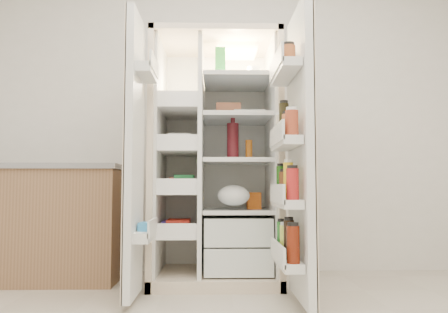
{
  "coord_description": "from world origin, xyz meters",
  "views": [
    {
      "loc": [
        -0.11,
        -1.54,
        0.7
      ],
      "look_at": [
        -0.05,
        1.25,
        0.89
      ],
      "focal_mm": 34.0,
      "sensor_mm": 36.0,
      "label": 1
    }
  ],
  "objects": [
    {
      "name": "wall_back",
      "position": [
        0.0,
        2.0,
        1.35
      ],
      "size": [
        4.0,
        0.02,
        2.7
      ],
      "primitive_type": "cube",
      "color": "silver",
      "rests_on": "floor"
    },
    {
      "name": "freezer_door",
      "position": [
        -0.6,
        1.05,
        0.89
      ],
      "size": [
        0.15,
        0.4,
        1.72
      ],
      "color": "silver",
      "rests_on": "floor"
    },
    {
      "name": "kitchen_counter",
      "position": [
        -1.39,
        1.69,
        0.43
      ],
      "size": [
        1.18,
        0.63,
        0.86
      ],
      "color": "#8A6445",
      "rests_on": "floor"
    },
    {
      "name": "refrigerator",
      "position": [
        -0.08,
        1.65,
        0.74
      ],
      "size": [
        0.92,
        0.7,
        1.8
      ],
      "color": "beige",
      "rests_on": "floor"
    },
    {
      "name": "fridge_door",
      "position": [
        0.38,
        0.96,
        0.87
      ],
      "size": [
        0.17,
        0.58,
        1.72
      ],
      "color": "silver",
      "rests_on": "floor"
    }
  ]
}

